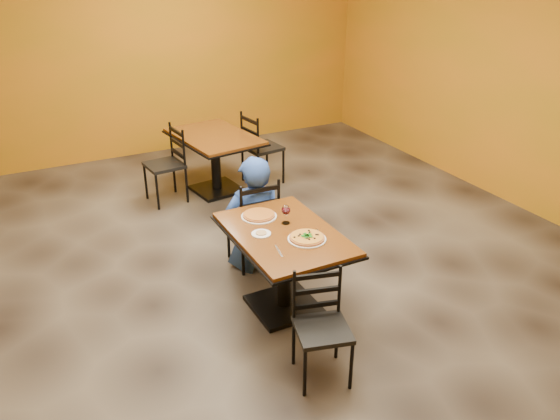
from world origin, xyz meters
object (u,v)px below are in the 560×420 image
table_second (215,150)px  side_plate (261,234)px  chair_main_near (323,330)px  chair_main_far (253,220)px  chair_second_right (263,148)px  pizza_main (307,237)px  pizza_far (259,215)px  chair_second_left (164,166)px  wine_glass (286,214)px  table_main (284,252)px  diner (254,212)px  plate_main (307,239)px  plate_far (259,216)px

table_second → side_plate: (-0.59, -2.61, 0.20)m
chair_main_near → chair_main_far: size_ratio=0.89×
chair_second_right → pizza_main: (-0.97, -2.86, 0.29)m
table_second → pizza_far: pizza_far is taller
table_second → chair_main_far: size_ratio=1.46×
chair_main_near → chair_second_right: chair_second_right is taller
chair_main_near → pizza_main: chair_main_near is taller
pizza_main → chair_second_left: bearing=97.0°
pizza_main → pizza_far: size_ratio=1.01×
table_second → side_plate: bearing=-102.8°
chair_second_right → wine_glass: size_ratio=5.29×
table_second → pizza_main: size_ratio=4.76×
chair_main_far → pizza_far: 0.60m
wine_glass → table_main: bearing=-122.5°
table_main → wine_glass: 0.32m
diner → chair_second_right: bearing=-107.6°
chair_main_near → chair_second_right: (1.22, 3.54, 0.06)m
chair_main_far → chair_second_left: 1.86m
table_main → plate_main: bearing=-63.1°
chair_main_near → chair_second_right: size_ratio=0.87×
table_main → side_plate: bearing=165.7°
table_main → chair_second_left: 2.67m
plate_far → wine_glass: wine_glass is taller
chair_second_right → plate_far: size_ratio=3.07×
pizza_main → wine_glass: 0.34m
chair_second_right → pizza_far: size_ratio=3.40×
chair_main_far → diner: bearing=83.2°
chair_second_left → pizza_main: chair_second_left is taller
chair_main_near → chair_second_left: bearing=106.6°
chair_main_near → side_plate: (-0.03, 0.93, 0.34)m
pizza_main → chair_second_right: bearing=71.3°
table_second → side_plate: size_ratio=8.45×
chair_second_right → plate_far: bearing=146.0°
pizza_far → chair_main_far: bearing=72.2°
diner → wine_glass: 0.71m
chair_second_right → chair_main_far: bearing=143.9°
chair_second_right → side_plate: size_ratio=5.96×
chair_second_right → diner: (-0.98, -1.87, 0.09)m
table_second → plate_main: bearing=-96.1°
table_main → plate_far: bearing=101.0°
chair_main_far → pizza_main: size_ratio=3.26×
pizza_main → wine_glass: bearing=92.7°
plate_main → side_plate: bearing=139.4°
table_second → chair_main_near: 3.59m
chair_main_far → plate_main: (0.01, -1.03, 0.29)m
plate_main → pizza_far: pizza_far is taller
plate_main → pizza_main: size_ratio=1.09×
wine_glass → chair_second_left: bearing=97.6°
chair_main_near → chair_main_far: (0.24, 1.72, 0.05)m
chair_second_left → plate_main: size_ratio=2.99×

